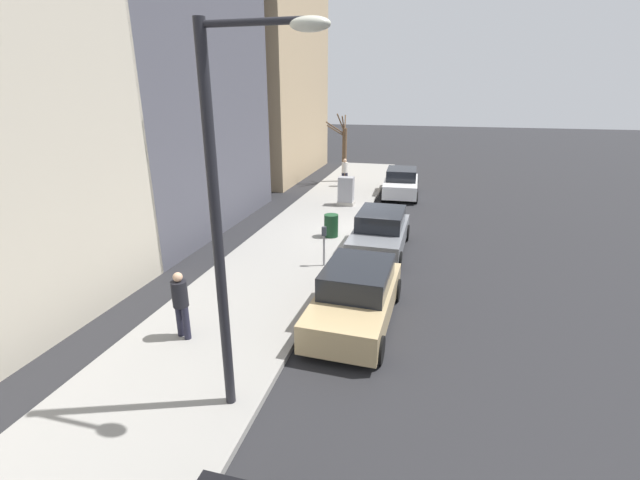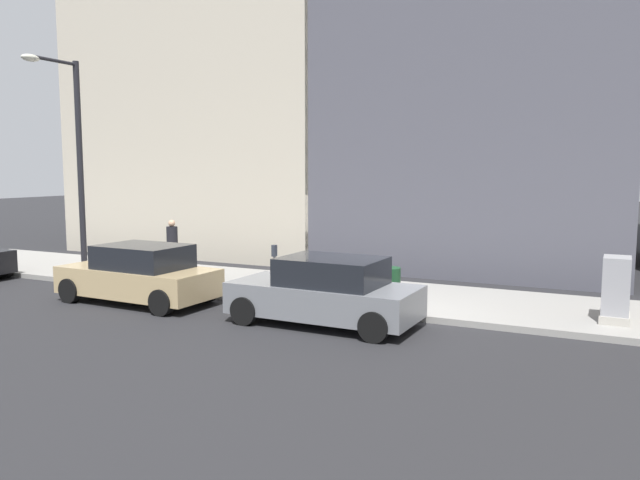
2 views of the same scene
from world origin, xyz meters
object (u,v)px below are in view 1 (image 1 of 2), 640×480
Objects in this scene: parked_car_tan at (356,296)px; bare_tree at (344,151)px; pedestrian_midblock at (181,301)px; office_block_center at (100,23)px; parked_car_white at (401,183)px; trash_bin at (331,226)px; parking_meter at (324,242)px; utility_box at (346,191)px; streetlamp at (230,203)px; pedestrian_near_meter at (345,171)px; parked_car_grey at (380,232)px.

bare_tree is (3.80, -17.04, 1.33)m from parked_car_tan.
parked_car_tan is 2.57× the size of pedestrian_midblock.
parked_car_tan is 15.35m from office_block_center.
trash_bin is (2.10, 8.41, -0.14)m from parked_car_white.
trash_bin is at bearing 99.02° from bare_tree.
parking_meter is 0.32× the size of bare_tree.
trash_bin is at bearing 73.88° from parked_car_white.
trash_bin is 8.26m from pedestrian_midblock.
bare_tree reaches higher than utility_box.
bare_tree is 14.58m from office_block_center.
trash_bin is (0.62, -9.83, -3.42)m from streetlamp.
utility_box is 4.56m from pedestrian_near_meter.
parking_meter is (1.58, 2.23, 0.24)m from parked_car_grey.
parking_meter is at bearing -92.04° from pedestrian_midblock.
bare_tree is at bearing -69.00° from pedestrian_midblock.
parked_car_white is 14.49m from parked_car_tan.
office_block_center reaches higher than bare_tree.
parked_car_tan reaches higher than parking_meter.
utility_box is at bearing -153.43° from office_block_center.
utility_box is (2.50, 3.38, 0.11)m from parked_car_white.
office_block_center reaches higher than parked_car_tan.
parked_car_grey is at bearing 159.52° from trash_bin.
parked_car_white is 1.01× the size of parked_car_grey.
parked_car_grey is 2.96× the size of utility_box.
parked_car_grey is 0.26× the size of office_block_center.
pedestrian_near_meter is (0.96, -4.45, 0.24)m from utility_box.
pedestrian_midblock is (-0.05, 19.03, -0.98)m from bare_tree.
utility_box is at bearing 102.74° from bare_tree.
office_block_center reaches higher than trash_bin.
pedestrian_midblock is at bearing -37.40° from streetlamp.
streetlamp is 21.02m from bare_tree.
parked_car_grey is at bearing 87.43° from parked_car_white.
parked_car_grey is 2.55× the size of pedestrian_midblock.
parked_car_white is 3.16× the size of parking_meter.
parked_car_white is at bearing -145.74° from office_block_center.
pedestrian_near_meter is 17.55m from pedestrian_midblock.
streetlamp is (-1.02, 14.87, 3.17)m from utility_box.
pedestrian_midblock is (2.31, -1.77, -2.93)m from streetlamp.
streetlamp is 15.10m from office_block_center.
pedestrian_midblock is 0.10× the size of office_block_center.
parked_car_tan reaches higher than trash_bin.
office_block_center is at bearing -26.77° from parked_car_tan.
streetlamp is (1.48, 18.24, 3.28)m from parked_car_white.
streetlamp is 10.43m from trash_bin.
streetlamp is 7.22× the size of trash_bin.
pedestrian_midblock reaches higher than parked_car_grey.
trash_bin is (2.03, -0.76, -0.14)m from parked_car_grey.
bare_tree is at bearing -80.98° from trash_bin.
parking_meter is 0.21× the size of streetlamp.
streetlamp is 3.92× the size of pedestrian_midblock.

